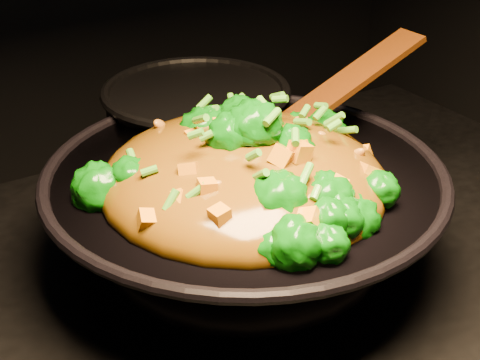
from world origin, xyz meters
TOP-DOWN VIEW (x-y plane):
  - wok at (0.05, 0.11)m, footprint 0.55×0.55m
  - stir_fry at (0.03, 0.09)m, footprint 0.35×0.35m
  - spatula at (0.19, 0.14)m, footprint 0.27×0.05m
  - back_pot at (0.10, 0.32)m, footprint 0.29×0.29m

SIDE VIEW (x-z plane):
  - wok at x=0.05m, z-range 0.90..1.02m
  - back_pot at x=0.10m, z-range 0.90..1.04m
  - spatula at x=0.19m, z-range 1.01..1.12m
  - stir_fry at x=0.03m, z-range 1.02..1.12m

